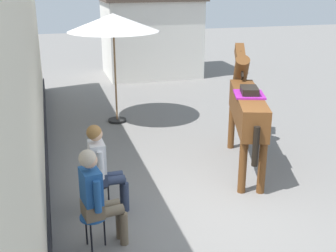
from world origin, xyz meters
The scene contains 7 objects.
ground_plane centered at (0.00, 3.00, 0.00)m, with size 40.00×40.00×0.00m, color slate.
pub_facade_wall centered at (-2.55, 1.50, 1.54)m, with size 0.34×14.00×3.40m.
distant_cottage centered at (1.40, 9.77, 1.80)m, with size 3.40×2.60×3.50m.
seated_visitor_near centered at (-1.76, -0.29, 0.78)m, with size 0.61×0.48×1.39m.
seated_visitor_far centered at (-1.58, 0.59, 0.78)m, with size 0.61×0.49×1.39m.
saddled_horse_center centered at (1.18, 1.57, 1.16)m, with size 1.22×2.88×2.06m.
cafe_parasol centered at (-0.69, 4.76, 2.36)m, with size 2.10×2.10×2.58m.
Camera 1 is at (-2.20, -5.13, 3.35)m, focal length 45.60 mm.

